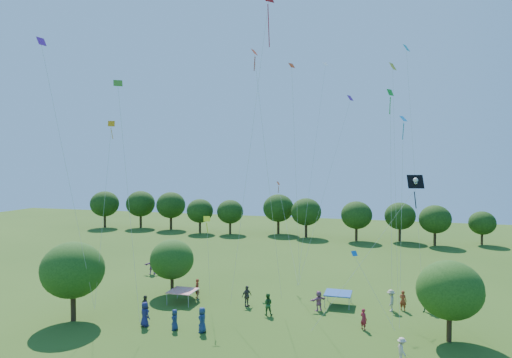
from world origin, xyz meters
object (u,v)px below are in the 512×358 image
object	(u,v)px
near_tree_north	(172,259)
near_tree_east	(450,290)
tent_red_stripe	(183,291)
pirate_kite	(413,185)
tent_blue	(338,293)
red_high_kite	(262,55)
near_tree_west	(73,270)

from	to	relation	value
near_tree_north	near_tree_east	distance (m)	23.65
near_tree_east	tent_red_stripe	xyz separation A→B (m)	(-21.06, 2.58, -2.50)
tent_red_stripe	pirate_kite	world-z (taller)	pirate_kite
tent_red_stripe	tent_blue	xyz separation A→B (m)	(12.98, 3.07, 0.00)
near_tree_east	red_high_kite	bearing A→B (deg)	-177.95
near_tree_west	pirate_kite	world-z (taller)	pirate_kite
near_tree_east	pirate_kite	xyz separation A→B (m)	(-2.46, -0.34, 7.12)
near_tree_north	tent_red_stripe	bearing A→B (deg)	-45.93
tent_blue	red_high_kite	size ratio (longest dim) A/B	0.10
near_tree_north	tent_blue	bearing A→B (deg)	3.42
near_tree_north	tent_blue	distance (m)	15.26
near_tree_north	tent_blue	xyz separation A→B (m)	(15.08, 0.90, -2.17)
tent_red_stripe	tent_blue	world-z (taller)	same
near_tree_west	pirate_kite	xyz separation A→B (m)	(24.73, 3.48, 6.72)
red_high_kite	near_tree_north	bearing A→B (deg)	152.61
tent_blue	pirate_kite	world-z (taller)	pirate_kite
near_tree_west	tent_blue	distance (m)	21.52
near_tree_east	red_high_kite	xyz separation A→B (m)	(-13.09, -0.47, 16.54)
near_tree_west	red_high_kite	xyz separation A→B (m)	(14.11, 3.35, 16.14)
pirate_kite	red_high_kite	xyz separation A→B (m)	(-10.63, -0.13, 9.42)
near_tree_north	near_tree_east	bearing A→B (deg)	-11.60
near_tree_north	near_tree_east	world-z (taller)	near_tree_east
red_high_kite	pirate_kite	bearing A→B (deg)	0.68
near_tree_east	red_high_kite	size ratio (longest dim) A/B	0.24
tent_blue	red_high_kite	bearing A→B (deg)	-129.24
tent_blue	pirate_kite	bearing A→B (deg)	-46.83
pirate_kite	red_high_kite	distance (m)	14.20
red_high_kite	tent_red_stripe	bearing A→B (deg)	159.08
near_tree_west	near_tree_east	world-z (taller)	near_tree_west
near_tree_north	pirate_kite	bearing A→B (deg)	-13.83
tent_blue	tent_red_stripe	bearing A→B (deg)	-166.68
near_tree_north	tent_red_stripe	size ratio (longest dim) A/B	2.28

